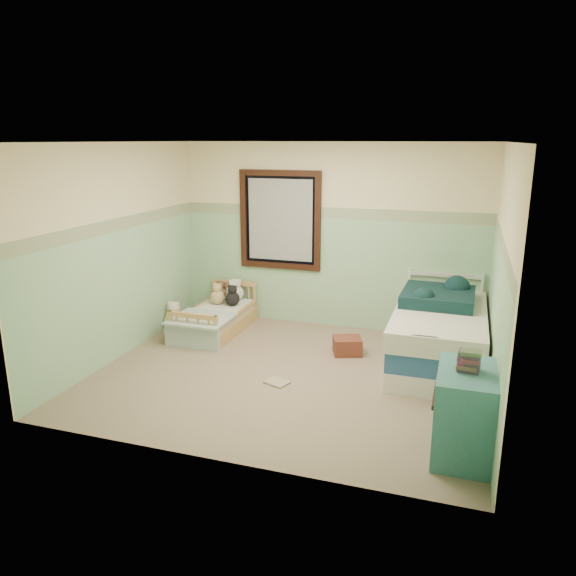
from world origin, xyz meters
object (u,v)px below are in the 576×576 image
(plush_floor_tan, at_px, (173,330))
(twin_bed_frame, at_px, (437,355))
(plush_floor_cream, at_px, (174,320))
(dresser, at_px, (464,413))
(toddler_bed_frame, at_px, (216,325))
(floor_book, at_px, (277,382))
(red_pillow, at_px, (347,346))

(plush_floor_tan, xyz_separation_m, twin_bed_frame, (3.33, 0.22, -0.01))
(plush_floor_cream, height_order, dresser, dresser)
(toddler_bed_frame, relative_size, plush_floor_cream, 5.07)
(twin_bed_frame, height_order, dresser, dresser)
(toddler_bed_frame, xyz_separation_m, plush_floor_cream, (-0.57, -0.12, 0.05))
(twin_bed_frame, xyz_separation_m, dresser, (0.31, -1.89, 0.26))
(toddler_bed_frame, bearing_deg, dresser, -33.31)
(plush_floor_cream, relative_size, dresser, 0.36)
(toddler_bed_frame, bearing_deg, twin_bed_frame, -4.68)
(twin_bed_frame, bearing_deg, plush_floor_tan, -176.23)
(toddler_bed_frame, relative_size, dresser, 1.84)
(dresser, bearing_deg, plush_floor_cream, 152.18)
(toddler_bed_frame, distance_m, twin_bed_frame, 2.94)
(plush_floor_tan, bearing_deg, floor_book, -26.36)
(plush_floor_cream, xyz_separation_m, dresser, (3.81, -2.01, 0.24))
(plush_floor_cream, height_order, plush_floor_tan, plush_floor_cream)
(toddler_bed_frame, xyz_separation_m, floor_book, (1.34, -1.32, -0.08))
(floor_book, bearing_deg, plush_floor_tan, 173.88)
(toddler_bed_frame, xyz_separation_m, plush_floor_tan, (-0.40, -0.46, 0.03))
(toddler_bed_frame, height_order, plush_floor_cream, plush_floor_cream)
(twin_bed_frame, relative_size, floor_book, 8.10)
(plush_floor_cream, distance_m, twin_bed_frame, 3.50)
(dresser, bearing_deg, red_pillow, 126.14)
(twin_bed_frame, distance_m, dresser, 1.93)
(floor_book, bearing_deg, toddler_bed_frame, 155.62)
(plush_floor_cream, bearing_deg, floor_book, -32.21)
(plush_floor_cream, bearing_deg, twin_bed_frame, -2.00)
(dresser, distance_m, floor_book, 2.10)
(plush_floor_tan, height_order, red_pillow, plush_floor_tan)
(toddler_bed_frame, height_order, floor_book, toddler_bed_frame)
(plush_floor_tan, bearing_deg, dresser, -24.64)
(plush_floor_tan, bearing_deg, twin_bed_frame, 3.77)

